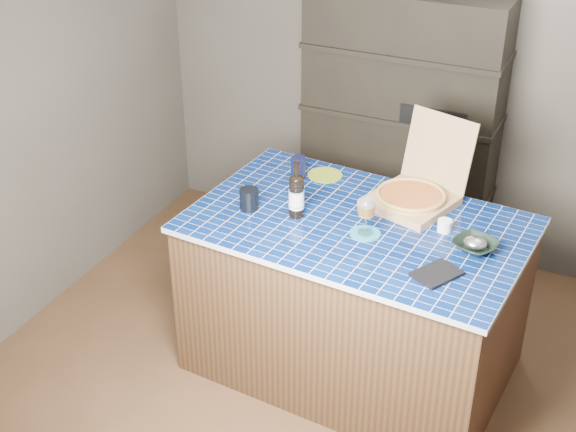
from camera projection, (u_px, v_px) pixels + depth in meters
The scene contains 14 objects.
room at pixel (301, 187), 3.69m from camera, with size 3.50×3.50×3.50m.
shelving_unit at pixel (401, 133), 5.06m from camera, with size 1.20×0.41×1.80m.
kitchen_island at pixel (354, 296), 4.29m from camera, with size 1.76×1.20×0.92m.
pizza_box at pixel (414, 194), 4.20m from camera, with size 0.52×0.58×0.43m.
mead_bottle at pixel (296, 195), 4.06m from camera, with size 0.08×0.08×0.31m.
teal_trivet at pixel (365, 233), 3.96m from camera, with size 0.15×0.15×0.01m, color teal.
wine_glass at pixel (367, 208), 3.89m from camera, with size 0.09×0.09×0.20m.
tumbler at pixel (249, 199), 4.16m from camera, with size 0.10×0.10×0.11m, color black.
dvd_case at pixel (437, 274), 3.64m from camera, with size 0.15×0.21×0.02m, color black.
bowl at pixel (475, 246), 3.82m from camera, with size 0.20×0.20×0.05m, color black.
foil_contents at pixel (475, 243), 3.81m from camera, with size 0.11×0.10×0.05m, color #ADADB8.
white_jar at pixel (445, 226), 3.97m from camera, with size 0.07×0.07×0.06m, color white.
navy_cup at pixel (298, 167), 4.46m from camera, with size 0.08×0.08×0.13m, color black.
green_trivet at pixel (325, 175), 4.51m from camera, with size 0.19×0.19×0.01m, color olive.
Camera 1 is at (1.32, -2.98, 2.99)m, focal length 50.00 mm.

